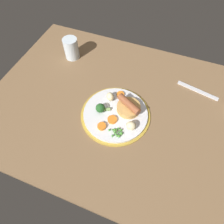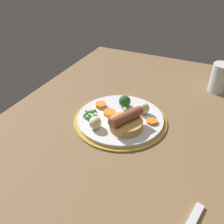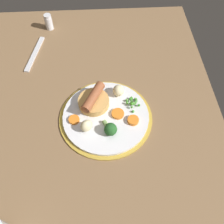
{
  "view_description": "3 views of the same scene",
  "coord_description": "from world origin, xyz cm",
  "px_view_note": "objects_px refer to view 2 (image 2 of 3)",
  "views": [
    {
      "loc": [
        -14.26,
        45.48,
        70.24
      ],
      "look_at": [
        1.01,
        6.15,
        6.34
      ],
      "focal_mm": 32.0,
      "sensor_mm": 36.0,
      "label": 1
    },
    {
      "loc": [
        -55.69,
        -18.23,
        46.97
      ],
      "look_at": [
        -1.75,
        6.79,
        6.68
      ],
      "focal_mm": 40.0,
      "sensor_mm": 36.0,
      "label": 2
    },
    {
      "loc": [
        40.68,
        4.39,
        65.67
      ],
      "look_at": [
        0.57,
        6.7,
        6.74
      ],
      "focal_mm": 40.0,
      "sensor_mm": 36.0,
      "label": 3
    }
  ],
  "objects_px": {
    "dinner_plate": "(120,120)",
    "potato_chunk_2": "(95,123)",
    "potato_chunk_1": "(143,109)",
    "sausage_pudding": "(126,122)",
    "broccoli_floret_near": "(125,102)",
    "pea_pile": "(90,114)",
    "carrot_slice_4": "(152,121)",
    "carrot_slice_2": "(109,113)",
    "drinking_glass": "(220,78)",
    "carrot_slice_0": "(101,105)"
  },
  "relations": [
    {
      "from": "dinner_plate",
      "to": "potato_chunk_2",
      "type": "distance_m",
      "value": 0.09
    },
    {
      "from": "dinner_plate",
      "to": "potato_chunk_1",
      "type": "xyz_separation_m",
      "value": [
        0.05,
        -0.06,
        0.03
      ]
    },
    {
      "from": "sausage_pudding",
      "to": "broccoli_floret_near",
      "type": "relative_size",
      "value": 1.87
    },
    {
      "from": "pea_pile",
      "to": "broccoli_floret_near",
      "type": "distance_m",
      "value": 0.12
    },
    {
      "from": "potato_chunk_2",
      "to": "carrot_slice_4",
      "type": "distance_m",
      "value": 0.16
    },
    {
      "from": "pea_pile",
      "to": "sausage_pudding",
      "type": "bearing_deg",
      "value": -92.56
    },
    {
      "from": "carrot_slice_4",
      "to": "carrot_slice_2",
      "type": "bearing_deg",
      "value": 97.16
    },
    {
      "from": "potato_chunk_1",
      "to": "carrot_slice_4",
      "type": "bearing_deg",
      "value": -130.35
    },
    {
      "from": "broccoli_floret_near",
      "to": "drinking_glass",
      "type": "relative_size",
      "value": 0.55
    },
    {
      "from": "potato_chunk_2",
      "to": "carrot_slice_0",
      "type": "height_order",
      "value": "potato_chunk_2"
    },
    {
      "from": "sausage_pudding",
      "to": "broccoli_floret_near",
      "type": "distance_m",
      "value": 0.11
    },
    {
      "from": "potato_chunk_2",
      "to": "potato_chunk_1",
      "type": "bearing_deg",
      "value": -39.01
    },
    {
      "from": "pea_pile",
      "to": "potato_chunk_1",
      "type": "height_order",
      "value": "potato_chunk_1"
    },
    {
      "from": "potato_chunk_1",
      "to": "drinking_glass",
      "type": "xyz_separation_m",
      "value": [
        0.27,
        -0.19,
        0.02
      ]
    },
    {
      "from": "broccoli_floret_near",
      "to": "potato_chunk_1",
      "type": "height_order",
      "value": "same"
    },
    {
      "from": "pea_pile",
      "to": "potato_chunk_2",
      "type": "height_order",
      "value": "potato_chunk_2"
    },
    {
      "from": "pea_pile",
      "to": "potato_chunk_2",
      "type": "distance_m",
      "value": 0.06
    },
    {
      "from": "sausage_pudding",
      "to": "carrot_slice_4",
      "type": "relative_size",
      "value": 3.29
    },
    {
      "from": "carrot_slice_4",
      "to": "pea_pile",
      "type": "bearing_deg",
      "value": 105.68
    },
    {
      "from": "broccoli_floret_near",
      "to": "carrot_slice_2",
      "type": "height_order",
      "value": "broccoli_floret_near"
    },
    {
      "from": "carrot_slice_4",
      "to": "drinking_glass",
      "type": "relative_size",
      "value": 0.32
    },
    {
      "from": "pea_pile",
      "to": "carrot_slice_0",
      "type": "distance_m",
      "value": 0.06
    },
    {
      "from": "potato_chunk_1",
      "to": "sausage_pudding",
      "type": "bearing_deg",
      "value": 166.15
    },
    {
      "from": "potato_chunk_2",
      "to": "carrot_slice_0",
      "type": "relative_size",
      "value": 1.13
    },
    {
      "from": "potato_chunk_2",
      "to": "sausage_pudding",
      "type": "bearing_deg",
      "value": -65.43
    },
    {
      "from": "pea_pile",
      "to": "drinking_glass",
      "type": "xyz_separation_m",
      "value": [
        0.35,
        -0.33,
        0.03
      ]
    },
    {
      "from": "potato_chunk_2",
      "to": "carrot_slice_2",
      "type": "relative_size",
      "value": 1.01
    },
    {
      "from": "carrot_slice_2",
      "to": "broccoli_floret_near",
      "type": "bearing_deg",
      "value": -22.52
    },
    {
      "from": "sausage_pudding",
      "to": "potato_chunk_1",
      "type": "bearing_deg",
      "value": -166.37
    },
    {
      "from": "carrot_slice_4",
      "to": "drinking_glass",
      "type": "distance_m",
      "value": 0.34
    },
    {
      "from": "carrot_slice_2",
      "to": "potato_chunk_1",
      "type": "bearing_deg",
      "value": -62.4
    },
    {
      "from": "dinner_plate",
      "to": "drinking_glass",
      "type": "relative_size",
      "value": 2.75
    },
    {
      "from": "pea_pile",
      "to": "potato_chunk_2",
      "type": "xyz_separation_m",
      "value": [
        -0.04,
        -0.04,
        0.01
      ]
    },
    {
      "from": "potato_chunk_1",
      "to": "carrot_slice_2",
      "type": "relative_size",
      "value": 0.99
    },
    {
      "from": "carrot_slice_0",
      "to": "carrot_slice_2",
      "type": "height_order",
      "value": "carrot_slice_0"
    },
    {
      "from": "potato_chunk_1",
      "to": "carrot_slice_4",
      "type": "height_order",
      "value": "potato_chunk_1"
    },
    {
      "from": "potato_chunk_1",
      "to": "carrot_slice_2",
      "type": "xyz_separation_m",
      "value": [
        -0.05,
        0.09,
        -0.01
      ]
    },
    {
      "from": "sausage_pudding",
      "to": "drinking_glass",
      "type": "height_order",
      "value": "drinking_glass"
    },
    {
      "from": "potato_chunk_1",
      "to": "carrot_slice_0",
      "type": "relative_size",
      "value": 1.11
    },
    {
      "from": "potato_chunk_1",
      "to": "potato_chunk_2",
      "type": "height_order",
      "value": "potato_chunk_1"
    },
    {
      "from": "dinner_plate",
      "to": "carrot_slice_4",
      "type": "xyz_separation_m",
      "value": [
        0.02,
        -0.09,
        0.01
      ]
    },
    {
      "from": "carrot_slice_0",
      "to": "carrot_slice_4",
      "type": "distance_m",
      "value": 0.17
    },
    {
      "from": "potato_chunk_2",
      "to": "carrot_slice_2",
      "type": "distance_m",
      "value": 0.08
    },
    {
      "from": "pea_pile",
      "to": "potato_chunk_2",
      "type": "relative_size",
      "value": 1.5
    },
    {
      "from": "dinner_plate",
      "to": "broccoli_floret_near",
      "type": "xyz_separation_m",
      "value": [
        0.06,
        0.01,
        0.03
      ]
    },
    {
      "from": "carrot_slice_0",
      "to": "carrot_slice_4",
      "type": "xyz_separation_m",
      "value": [
        -0.01,
        -0.17,
        -0.0
      ]
    },
    {
      "from": "sausage_pudding",
      "to": "carrot_slice_2",
      "type": "xyz_separation_m",
      "value": [
        0.04,
        0.07,
        -0.01
      ]
    },
    {
      "from": "potato_chunk_1",
      "to": "carrot_slice_2",
      "type": "bearing_deg",
      "value": 117.6
    },
    {
      "from": "carrot_slice_0",
      "to": "carrot_slice_2",
      "type": "distance_m",
      "value": 0.05
    },
    {
      "from": "carrot_slice_0",
      "to": "carrot_slice_2",
      "type": "relative_size",
      "value": 0.89
    }
  ]
}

